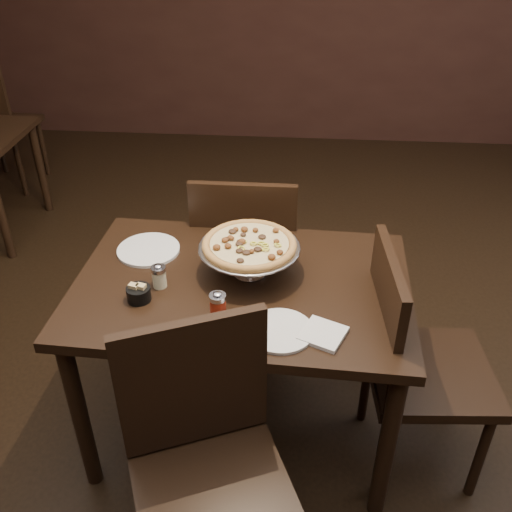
{
  "coord_description": "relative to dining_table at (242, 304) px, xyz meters",
  "views": [
    {
      "loc": [
        0.14,
        -1.66,
        2.04
      ],
      "look_at": [
        -0.01,
        0.11,
        0.87
      ],
      "focal_mm": 40.0,
      "sensor_mm": 36.0,
      "label": 1
    }
  ],
  "objects": [
    {
      "name": "room",
      "position": [
        0.12,
        -0.04,
        0.72
      ],
      "size": [
        6.04,
        7.04,
        2.84
      ],
      "color": "black",
      "rests_on": "ground"
    },
    {
      "name": "plate_near",
      "position": [
        0.16,
        -0.27,
        0.11
      ],
      "size": [
        0.23,
        0.23,
        0.01
      ],
      "primitive_type": "cylinder",
      "color": "silver",
      "rests_on": "dining_table"
    },
    {
      "name": "serving_spatula",
      "position": [
        0.11,
        -0.05,
        0.23
      ],
      "size": [
        0.15,
        0.15,
        0.02
      ],
      "rotation": [
        0.0,
        0.0,
        -0.58
      ],
      "color": "silver",
      "rests_on": "pizza_stand"
    },
    {
      "name": "pepper_flake_shaker",
      "position": [
        -0.06,
        -0.2,
        0.15
      ],
      "size": [
        0.06,
        0.06,
        0.1
      ],
      "color": "maroon",
      "rests_on": "dining_table"
    },
    {
      "name": "plate_left",
      "position": [
        -0.4,
        0.18,
        0.11
      ],
      "size": [
        0.25,
        0.25,
        0.01
      ],
      "primitive_type": "cylinder",
      "color": "silver",
      "rests_on": "dining_table"
    },
    {
      "name": "pizza_stand",
      "position": [
        0.02,
        0.06,
        0.23
      ],
      "size": [
        0.38,
        0.38,
        0.16
      ],
      "color": "silver",
      "rests_on": "dining_table"
    },
    {
      "name": "parmesan_shaker",
      "position": [
        -0.3,
        -0.05,
        0.15
      ],
      "size": [
        0.06,
        0.06,
        0.1
      ],
      "color": "beige",
      "rests_on": "dining_table"
    },
    {
      "name": "napkin_stack",
      "position": [
        0.3,
        -0.28,
        0.11
      ],
      "size": [
        0.18,
        0.18,
        0.01
      ],
      "primitive_type": "cube",
      "rotation": [
        0.0,
        0.0,
        -0.42
      ],
      "color": "silver",
      "rests_on": "dining_table"
    },
    {
      "name": "chair_side",
      "position": [
        0.65,
        -0.11,
        -0.14
      ],
      "size": [
        0.49,
        0.49,
        0.99
      ],
      "rotation": [
        0.0,
        0.0,
        1.64
      ],
      "color": "black",
      "rests_on": "ground"
    },
    {
      "name": "packet_caddy",
      "position": [
        -0.36,
        -0.14,
        0.13
      ],
      "size": [
        0.09,
        0.09,
        0.07
      ],
      "rotation": [
        0.0,
        0.0,
        -0.29
      ],
      "color": "black",
      "rests_on": "dining_table"
    },
    {
      "name": "chair_near",
      "position": [
        -0.05,
        -0.62,
        -0.13
      ],
      "size": [
        0.61,
        0.61,
        1.0
      ],
      "rotation": [
        0.0,
        0.0,
        0.4
      ],
      "color": "black",
      "rests_on": "ground"
    },
    {
      "name": "dining_table",
      "position": [
        0.0,
        0.0,
        0.0
      ],
      "size": [
        1.29,
        0.89,
        0.78
      ],
      "rotation": [
        0.0,
        0.0,
        -0.04
      ],
      "color": "black",
      "rests_on": "ground"
    },
    {
      "name": "chair_far",
      "position": [
        -0.04,
        0.54,
        -0.14
      ],
      "size": [
        0.46,
        0.46,
        0.99
      ],
      "rotation": [
        0.0,
        0.0,
        3.14
      ],
      "color": "black",
      "rests_on": "ground"
    }
  ]
}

